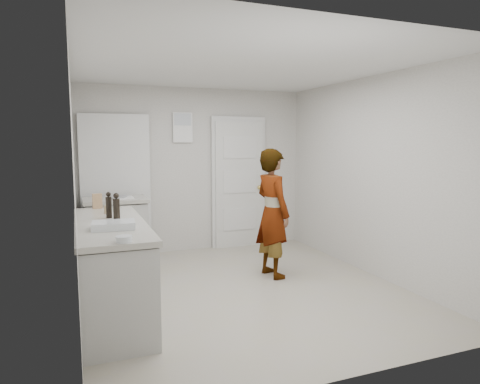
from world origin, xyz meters
name	(u,v)px	position (x,y,z in m)	size (l,w,h in m)	color
ground	(243,289)	(0.00, 0.00, 0.00)	(4.00, 4.00, 0.00)	#AAA28F
room_shell	(186,185)	(-0.17, 1.95, 1.02)	(4.00, 4.00, 4.00)	#B3AFA9
main_counter	(112,272)	(-1.45, -0.20, 0.43)	(0.64, 1.96, 0.93)	beige
side_counter	(116,234)	(-1.25, 1.55, 0.43)	(0.84, 0.61, 0.93)	beige
person	(273,213)	(0.54, 0.35, 0.80)	(0.59, 0.39, 1.61)	silver
cake_mix_box	(97,201)	(-1.52, 0.70, 1.01)	(0.11, 0.05, 0.17)	#A27351
spice_jar	(107,210)	(-1.44, 0.30, 0.97)	(0.06, 0.06, 0.09)	tan
oil_cruet_a	(116,207)	(-1.37, -0.07, 1.05)	(0.07, 0.07, 0.26)	black
oil_cruet_b	(109,205)	(-1.44, 0.03, 1.05)	(0.06, 0.06, 0.26)	black
baking_dish	(113,225)	(-1.44, -0.55, 0.95)	(0.39, 0.29, 0.06)	silver
egg_bowl	(124,239)	(-1.41, -1.10, 0.95)	(0.12, 0.12, 0.05)	silver
papers	(124,198)	(-1.14, 1.54, 0.93)	(0.25, 0.32, 0.01)	white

